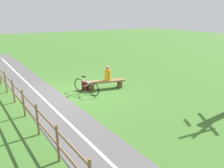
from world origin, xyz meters
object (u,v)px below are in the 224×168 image
at_px(bench, 106,83).
at_px(person_seated, 108,74).
at_px(bicycle, 86,87).
at_px(backpack, 85,86).

bearing_deg(bench, person_seated, 180.00).
bearing_deg(bicycle, backpack, 141.08).
relative_size(person_seated, bicycle, 0.48).
bearing_deg(backpack, bicycle, 70.47).
relative_size(bench, bicycle, 1.27).
relative_size(bench, backpack, 4.61).
relative_size(bicycle, backpack, 3.63).
bearing_deg(person_seated, backpack, -8.11).
relative_size(bench, person_seated, 2.65).
height_order(bench, person_seated, person_seated).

